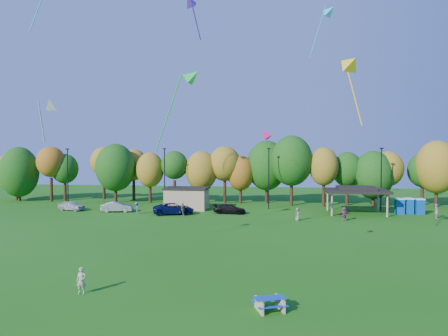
# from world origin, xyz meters

# --- Properties ---
(ground) EXTENTS (160.00, 160.00, 0.00)m
(ground) POSITION_xyz_m (0.00, 0.00, 0.00)
(ground) COLOR #19600F
(ground) RESTS_ON ground
(tree_line) EXTENTS (93.57, 10.55, 11.15)m
(tree_line) POSITION_xyz_m (-1.03, 45.51, 5.91)
(tree_line) COLOR black
(tree_line) RESTS_ON ground
(lamp_posts) EXTENTS (64.50, 0.25, 9.09)m
(lamp_posts) POSITION_xyz_m (2.00, 40.00, 4.90)
(lamp_posts) COLOR black
(lamp_posts) RESTS_ON ground
(utility_building) EXTENTS (6.30, 4.30, 3.25)m
(utility_building) POSITION_xyz_m (-10.00, 38.00, 1.64)
(utility_building) COLOR tan
(utility_building) RESTS_ON ground
(pavilion) EXTENTS (8.20, 6.20, 3.77)m
(pavilion) POSITION_xyz_m (14.00, 37.00, 3.23)
(pavilion) COLOR tan
(pavilion) RESTS_ON ground
(porta_potties) EXTENTS (3.75, 1.59, 2.18)m
(porta_potties) POSITION_xyz_m (21.16, 37.67, 1.10)
(porta_potties) COLOR #0B479B
(porta_potties) RESTS_ON ground
(picnic_table) EXTENTS (1.98, 1.83, 0.70)m
(picnic_table) POSITION_xyz_m (3.23, 1.19, 0.40)
(picnic_table) COLOR tan
(picnic_table) RESTS_ON ground
(kite_flyer) EXTENTS (0.61, 0.43, 1.57)m
(kite_flyer) POSITION_xyz_m (-7.74, 2.13, 0.78)
(kite_flyer) COLOR #B8AE8A
(kite_flyer) RESTS_ON ground
(car_a) EXTENTS (4.37, 2.60, 1.39)m
(car_a) POSITION_xyz_m (-26.28, 34.39, 0.70)
(car_a) COLOR silver
(car_a) RESTS_ON ground
(car_b) EXTENTS (4.62, 2.40, 1.45)m
(car_b) POSITION_xyz_m (-19.13, 33.94, 0.73)
(car_b) COLOR gray
(car_b) RESTS_ON ground
(car_c) EXTENTS (6.07, 4.10, 1.54)m
(car_c) POSITION_xyz_m (-10.62, 32.86, 0.77)
(car_c) COLOR #0B1146
(car_c) RESTS_ON ground
(car_d) EXTENTS (4.61, 2.27, 1.29)m
(car_d) POSITION_xyz_m (-3.18, 34.65, 0.64)
(car_d) COLOR black
(car_d) RESTS_ON ground
(far_person_0) EXTENTS (0.48, 0.70, 1.84)m
(far_person_0) POSITION_xyz_m (23.44, 34.32, 0.92)
(far_person_0) COLOR #CD60C9
(far_person_0) RESTS_ON ground
(far_person_1) EXTENTS (1.12, 1.21, 1.63)m
(far_person_1) POSITION_xyz_m (-15.68, 32.39, 0.82)
(far_person_1) COLOR #434A94
(far_person_1) RESTS_ON ground
(far_person_2) EXTENTS (1.68, 1.02, 1.73)m
(far_person_2) POSITION_xyz_m (11.49, 30.70, 0.86)
(far_person_2) COLOR #A24378
(far_person_2) RESTS_ON ground
(far_person_3) EXTENTS (0.91, 0.89, 1.59)m
(far_person_3) POSITION_xyz_m (5.86, 30.05, 0.79)
(far_person_3) COLOR #999869
(far_person_3) RESTS_ON ground
(far_person_4) EXTENTS (0.66, 1.09, 1.73)m
(far_person_4) POSITION_xyz_m (-9.03, 31.77, 0.86)
(far_person_4) COLOR #6B7C4C
(far_person_4) RESTS_ON ground
(kite_3) EXTENTS (3.57, 2.81, 6.50)m
(kite_3) POSITION_xyz_m (9.42, 29.64, 25.15)
(kite_3) COLOR #28CBFF
(kite_8) EXTENTS (1.22, 1.05, 1.01)m
(kite_8) POSITION_xyz_m (2.67, 9.41, 9.63)
(kite_8) COLOR #D40B68
(kite_10) EXTENTS (1.18, 2.16, 3.41)m
(kite_10) POSITION_xyz_m (-13.04, 7.83, 11.84)
(kite_10) COLOR #BABABA
(kite_11) EXTENTS (2.07, 2.66, 4.51)m
(kite_11) POSITION_xyz_m (-4.44, 16.27, 22.06)
(kite_11) COLOR #38198B
(kite_12) EXTENTS (2.52, 3.26, 5.61)m
(kite_12) POSITION_xyz_m (8.65, 11.86, 14.94)
(kite_12) COLOR yellow
(kite_14) EXTENTS (4.30, 1.53, 7.37)m
(kite_14) POSITION_xyz_m (-3.72, 13.77, 14.70)
(kite_14) COLOR green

